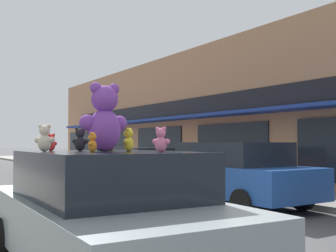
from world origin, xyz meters
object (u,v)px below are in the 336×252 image
Objects in this scene: teddy_bear_green at (99,138)px; parked_car_far_right at (139,166)px; teddy_bear_giant at (104,118)px; teddy_bear_black at (80,140)px; teddy_bear_pink at (161,140)px; teddy_bear_orange at (92,143)px; teddy_bear_cream at (45,138)px; parked_car_far_center at (232,173)px; teddy_bear_red at (51,142)px; teddy_bear_brown at (110,141)px; plush_art_car at (107,213)px; teddy_bear_yellow at (129,140)px.

teddy_bear_green reaches higher than parked_car_far_right.
teddy_bear_black is at bearing -76.30° from teddy_bear_giant.
teddy_bear_orange is at bearing 16.34° from teddy_bear_pink.
teddy_bear_cream is 0.07× the size of parked_car_far_center.
teddy_bear_black is at bearing 129.57° from teddy_bear_red.
teddy_bear_brown is 0.93× the size of teddy_bear_pink.
teddy_bear_red is 6.34m from parked_car_far_center.
teddy_bear_brown is at bearing -28.44° from teddy_bear_pink.
teddy_bear_black is at bearing -16.99° from teddy_bear_pink.
teddy_bear_giant is 2.91× the size of teddy_bear_pink.
teddy_bear_orange is 6.79m from parked_car_far_center.
plush_art_car is at bearing -144.56° from parked_car_far_center.
parked_car_far_center is at bearing -85.77° from teddy_bear_pink.
teddy_bear_red is 0.63m from teddy_bear_green.
teddy_bear_black is 9.81m from parked_car_far_right.
parked_car_far_center reaches higher than parked_car_far_right.
teddy_bear_green is 0.08× the size of parked_car_far_right.
teddy_bear_green is 0.08× the size of parked_car_far_center.
teddy_bear_pink is at bearing -117.33° from parked_car_far_right.
teddy_bear_black reaches higher than teddy_bear_orange.
teddy_bear_brown is (0.30, -0.25, -0.02)m from teddy_bear_black.
teddy_bear_cream is at bearing -29.25° from teddy_bear_green.
teddy_bear_red reaches higher than plush_art_car.
teddy_bear_red is (-0.27, 0.31, -0.03)m from teddy_bear_black.
parked_car_far_right is (0.00, 4.98, -0.07)m from parked_car_far_center.
plush_art_car is at bearing 175.86° from teddy_bear_orange.
teddy_bear_pink is at bearing -137.74° from parked_car_far_center.
parked_car_far_center is 4.98m from parked_car_far_right.
teddy_bear_yellow reaches higher than teddy_bear_orange.
teddy_bear_green is (0.63, -0.06, 0.06)m from teddy_bear_red.
teddy_bear_black reaches higher than parked_car_far_center.
teddy_bear_pink is 0.06× the size of parked_car_far_right.
teddy_bear_black is at bearing -122.92° from parked_car_far_right.
teddy_bear_black is at bearing -148.76° from parked_car_far_center.
teddy_bear_pink is 6.60m from parked_car_far_center.
teddy_bear_red is 0.87× the size of teddy_bear_brown.
teddy_bear_brown reaches higher than parked_car_far_center.
teddy_bear_giant is at bearing 175.71° from teddy_bear_orange.
parked_car_far_right is at bearing -118.60° from teddy_bear_giant.
teddy_bear_green is at bearing -165.83° from teddy_bear_orange.
teddy_bear_cream reaches higher than parked_car_far_center.
teddy_bear_green is (0.06, 0.50, 0.04)m from teddy_bear_brown.
teddy_bear_cream is (-0.58, 0.38, -0.23)m from teddy_bear_giant.
teddy_bear_yellow is at bearing 128.07° from teddy_bear_red.
plush_art_car is at bearing -178.92° from teddy_bear_cream.
teddy_bear_yellow is 0.06× the size of parked_car_far_center.
teddy_bear_black is 0.07× the size of parked_car_far_right.
teddy_bear_yellow is at bearing -178.44° from teddy_bear_giant.
teddy_bear_giant is 0.83m from teddy_bear_green.
teddy_bear_brown is 0.06× the size of parked_car_far_right.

